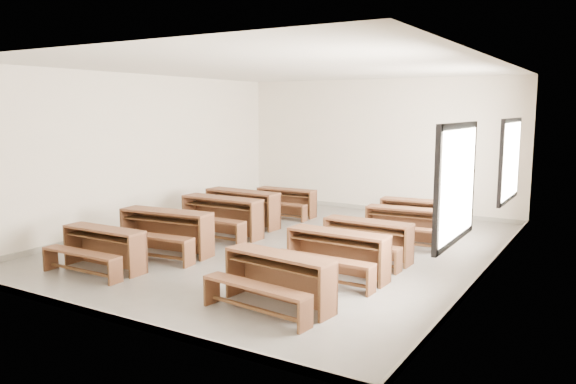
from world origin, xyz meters
The scene contains 11 objects.
room centered at (0.09, 0.00, 2.14)m, with size 8.50×8.50×3.20m.
desk_set_0 centered at (-1.68, -2.81, 0.38)m, with size 1.47×0.78×0.66m.
desk_set_1 centered at (-1.52, -1.59, 0.44)m, with size 1.77×1.05×0.76m.
desk_set_2 centered at (-1.55, 0.00, 0.45)m, with size 1.71×0.89×0.77m.
desk_set_3 centered at (-1.74, 0.95, 0.45)m, with size 1.75×0.97×0.77m.
desk_set_4 centered at (-1.55, 2.46, 0.37)m, with size 1.45×0.80×0.64m.
desk_set_5 centered at (1.52, -2.81, 0.40)m, with size 1.60×0.95×0.68m.
desk_set_6 centered at (1.62, -1.31, 0.41)m, with size 1.57×0.84×0.70m.
desk_set_7 centered at (1.62, -0.19, 0.39)m, with size 1.51×0.81×0.67m.
desk_set_8 centered at (1.74, 1.33, 0.38)m, with size 1.52×0.87×0.66m.
desk_set_9 centered at (1.61, 2.39, 0.38)m, with size 1.51×0.87×0.65m.
Camera 1 is at (5.16, -8.59, 2.49)m, focal length 35.00 mm.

